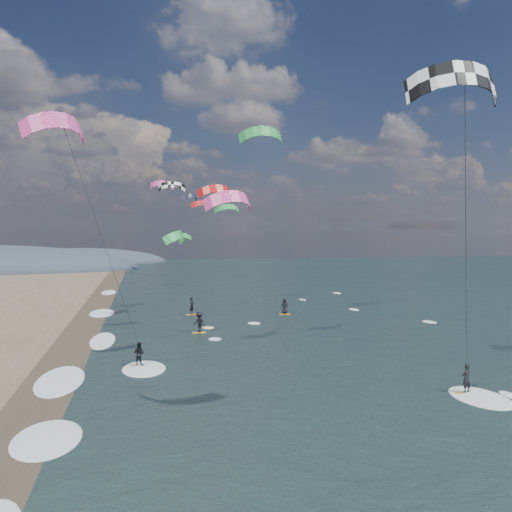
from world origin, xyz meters
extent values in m
plane|color=black|center=(0.00, 0.00, 0.00)|extent=(260.00, 260.00, 0.00)
cube|color=#382D23|center=(-12.00, 10.00, 0.00)|extent=(3.00, 240.00, 0.00)
ellipsoid|color=#3D4756|center=(-22.00, 120.00, 0.00)|extent=(40.00, 18.00, 7.00)
cube|color=gold|center=(9.34, 8.52, 0.03)|extent=(1.21, 0.36, 0.05)
imported|color=black|center=(9.34, 8.52, 0.80)|extent=(0.63, 0.52, 1.49)
ellipsoid|color=white|center=(9.64, 7.72, 0.00)|extent=(2.60, 4.20, 0.12)
cylinder|color=black|center=(7.34, 5.52, 7.89)|extent=(0.02, 0.02, 15.02)
cube|color=gold|center=(-7.25, 17.62, 0.03)|extent=(1.12, 0.34, 0.05)
imported|color=black|center=(-7.25, 17.62, 0.76)|extent=(0.86, 0.80, 1.42)
ellipsoid|color=white|center=(-6.95, 16.82, 0.00)|extent=(2.60, 4.20, 0.12)
cylinder|color=black|center=(-9.00, 14.62, 7.52)|extent=(0.02, 0.02, 14.26)
cube|color=gold|center=(-2.59, 27.81, 0.03)|extent=(1.10, 0.35, 0.05)
imported|color=black|center=(-2.59, 27.81, 0.87)|extent=(1.15, 1.20, 1.64)
cube|color=gold|center=(6.50, 35.95, 0.03)|extent=(1.10, 0.35, 0.05)
imported|color=black|center=(6.50, 35.95, 0.80)|extent=(0.73, 0.48, 1.49)
cube|color=gold|center=(-2.42, 37.40, 0.03)|extent=(1.10, 0.35, 0.05)
imported|color=black|center=(-2.42, 37.40, 0.87)|extent=(0.66, 0.72, 1.64)
ellipsoid|color=white|center=(-10.80, 6.00, 0.00)|extent=(2.40, 5.40, 0.11)
ellipsoid|color=white|center=(-10.80, 15.00, 0.00)|extent=(2.40, 5.40, 0.11)
ellipsoid|color=white|center=(-10.80, 26.00, 0.00)|extent=(2.40, 5.40, 0.11)
ellipsoid|color=white|center=(-10.80, 40.00, 0.00)|extent=(2.40, 5.40, 0.11)
ellipsoid|color=white|center=(-10.80, 58.00, 0.00)|extent=(2.40, 5.40, 0.11)
camera|label=1|loc=(-6.79, -17.75, 8.59)|focal=40.00mm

